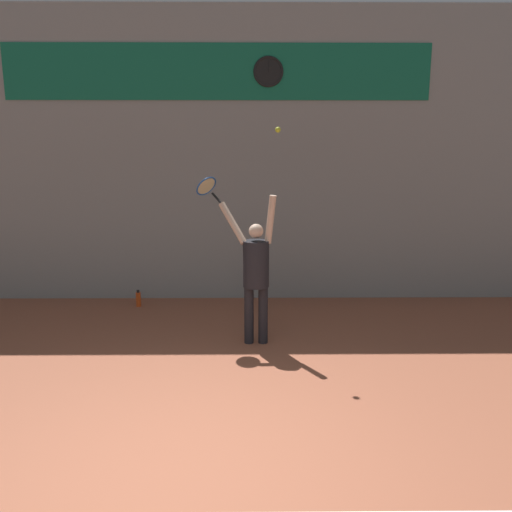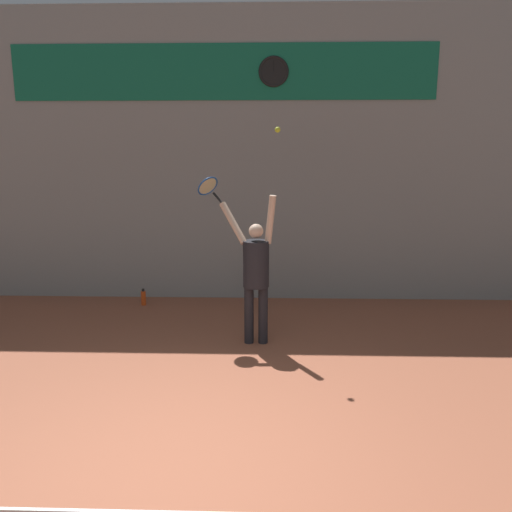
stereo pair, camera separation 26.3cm
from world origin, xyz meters
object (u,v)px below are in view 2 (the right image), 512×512
object	(u,v)px
scoreboard_clock	(274,71)
tennis_player	(256,270)
tennis_ball	(278,130)
tennis_racket	(209,187)
water_bottle	(143,298)

from	to	relation	value
scoreboard_clock	tennis_player	world-z (taller)	scoreboard_clock
tennis_player	tennis_ball	size ratio (longest dim) A/B	28.88
tennis_racket	tennis_ball	xyz separation A→B (m)	(0.95, -0.55, 0.75)
tennis_player	tennis_racket	distance (m)	1.35
tennis_player	tennis_racket	xyz separation A→B (m)	(-0.67, 0.44, 1.08)
tennis_racket	tennis_ball	bearing A→B (deg)	-30.18
scoreboard_clock	water_bottle	distance (m)	4.42
scoreboard_clock	water_bottle	world-z (taller)	scoreboard_clock
scoreboard_clock	tennis_racket	size ratio (longest dim) A/B	1.17
tennis_ball	water_bottle	distance (m)	4.00
scoreboard_clock	tennis_player	bearing A→B (deg)	-96.06
tennis_ball	water_bottle	world-z (taller)	tennis_ball
tennis_player	water_bottle	xyz separation A→B (m)	(-2.00, 1.70, -0.91)
water_bottle	tennis_racket	bearing A→B (deg)	-43.48
scoreboard_clock	tennis_ball	size ratio (longest dim) A/B	7.09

